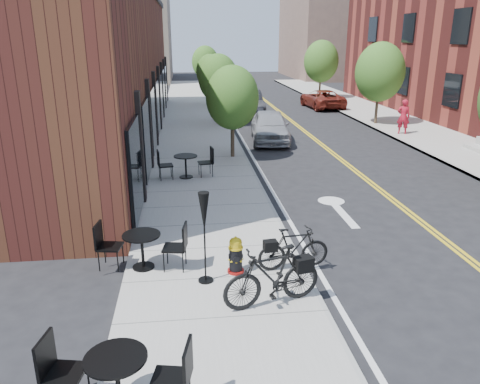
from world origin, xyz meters
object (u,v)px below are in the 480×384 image
patio_umbrella (204,219)px  pedestrian (403,117)px  bistro_set_b (142,246)px  bistro_set_c (186,163)px  parked_car_a (270,126)px  parked_car_far (322,99)px  fire_hydrant (236,255)px  parked_car_b (248,103)px  bistro_set_a (117,375)px  bicycle_right (294,248)px  parked_car_c (229,92)px  bicycle_left (272,276)px

patio_umbrella → pedestrian: patio_umbrella is taller
bistro_set_b → bistro_set_c: 7.00m
bistro_set_c → parked_car_a: parked_car_a is taller
parked_car_a → parked_car_far: (5.80, 10.82, -0.10)m
parked_car_a → pedestrian: 7.20m
parked_car_a → parked_car_far: size_ratio=0.94×
fire_hydrant → pedestrian: bearing=53.9°
patio_umbrella → parked_car_b: size_ratio=0.40×
bistro_set_a → bistro_set_b: size_ratio=1.03×
bistro_set_b → bistro_set_c: (1.00, 6.93, 0.01)m
bicycle_right → bistro_set_a: size_ratio=0.80×
patio_umbrella → parked_car_a: (3.85, 13.94, -0.77)m
fire_hydrant → pedestrian: (10.35, 14.15, 0.50)m
bistro_set_a → parked_car_b: parked_car_b is taller
patio_umbrella → parked_car_b: (3.85, 22.21, -0.73)m
parked_car_c → bistro_set_b: bearing=-100.8°
bistro_set_b → fire_hydrant: bearing=-3.7°
bicycle_right → bistro_set_b: bistro_set_b is taller
parked_car_a → parked_car_c: (-0.59, 15.32, -0.02)m
bicycle_right → pedestrian: 16.79m
parked_car_b → pedestrian: bearing=-47.5°
bicycle_right → parked_car_c: parked_car_c is taller
bistro_set_a → patio_umbrella: (1.35, 3.38, 0.87)m
fire_hydrant → parked_car_far: (8.98, 24.44, 0.14)m
bicycle_left → parked_car_c: 30.36m
bistro_set_b → bistro_set_c: size_ratio=0.98×
fire_hydrant → bicycle_left: bicycle_left is taller
parked_car_c → parked_car_far: size_ratio=1.07×
fire_hydrant → bistro_set_c: size_ratio=0.42×
pedestrian → bicycle_right: bearing=78.1°
bistro_set_c → pedestrian: size_ratio=1.12×
bicycle_right → bistro_set_a: bearing=132.2°
fire_hydrant → bicycle_right: size_ratio=0.52×
fire_hydrant → parked_car_b: 22.12m
bicycle_left → bistro_set_b: (-2.57, 1.81, -0.07)m
fire_hydrant → parked_car_b: (3.18, 21.89, 0.29)m
bicycle_right → pedestrian: size_ratio=0.90×
bicycle_right → bistro_set_a: bistro_set_a is taller
bistro_set_a → parked_car_c: parked_car_c is taller
bicycle_left → bicycle_right: bicycle_left is taller
parked_car_b → bicycle_left: bearing=-96.8°
bistro_set_a → parked_car_far: parked_car_far is taller
parked_car_far → bistro_set_c: bearing=55.5°
patio_umbrella → pedestrian: 18.20m
pedestrian → parked_car_c: bearing=-41.4°
bistro_set_c → parked_car_far: bearing=50.9°
parked_car_far → parked_car_c: bearing=-39.3°
bicycle_left → patio_umbrella: patio_umbrella is taller
bistro_set_b → bistro_set_c: bearing=90.6°
bistro_set_a → parked_car_a: parked_car_a is taller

